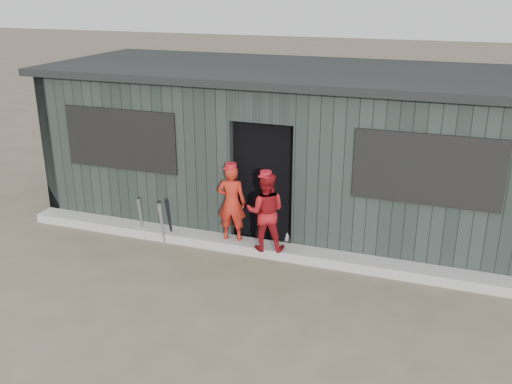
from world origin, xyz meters
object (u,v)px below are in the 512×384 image
at_px(bat_mid, 162,224).
at_px(bat_right, 170,220).
at_px(player_grey_back, 292,205).
at_px(dugout, 289,145).
at_px(bat_left, 141,217).
at_px(player_red_right, 266,212).
at_px(player_red_left, 232,203).

bearing_deg(bat_mid, bat_right, 58.93).
bearing_deg(bat_mid, player_grey_back, 21.11).
relative_size(player_grey_back, dugout, 0.16).
distance_m(bat_left, bat_mid, 0.47).
height_order(bat_left, player_red_right, player_red_right).
relative_size(bat_right, player_red_left, 0.63).
bearing_deg(bat_left, player_grey_back, 14.63).
distance_m(bat_mid, player_red_left, 1.19).
distance_m(bat_mid, dugout, 2.61).
distance_m(player_red_right, dugout, 1.91).
bearing_deg(bat_mid, bat_left, 164.91).
xyz_separation_m(bat_left, bat_mid, (0.45, -0.12, 0.00)).
relative_size(bat_mid, bat_right, 0.92).
relative_size(bat_left, dugout, 0.09).
height_order(bat_left, player_red_left, player_red_left).
xyz_separation_m(bat_left, dugout, (1.96, 1.79, 0.94)).
bearing_deg(player_red_right, player_red_left, -28.26).
relative_size(player_red_left, player_grey_back, 0.94).
distance_m(bat_left, dugout, 2.81).
bearing_deg(bat_right, player_grey_back, 18.60).
height_order(player_red_left, player_red_right, player_red_left).
bearing_deg(player_red_right, dugout, -96.98).
bearing_deg(dugout, bat_left, -137.63).
bearing_deg(player_red_right, bat_mid, -10.01).
distance_m(player_red_left, player_red_right, 0.63).
bearing_deg(player_grey_back, bat_left, 19.22).
distance_m(player_red_left, dugout, 1.79).
xyz_separation_m(bat_right, player_red_left, (1.02, 0.14, 0.38)).
relative_size(bat_left, player_grey_back, 0.55).
relative_size(bat_mid, player_red_left, 0.58).
height_order(bat_mid, bat_right, bat_right).
height_order(player_red_left, dugout, dugout).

